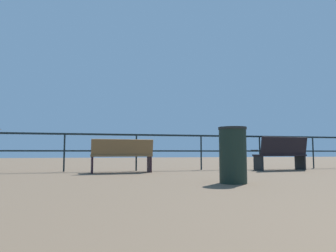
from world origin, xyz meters
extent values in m
cube|color=black|center=(0.00, 9.02, 1.00)|extent=(22.95, 0.05, 0.05)
cube|color=black|center=(0.00, 9.02, 0.55)|extent=(22.95, 0.04, 0.04)
cylinder|color=black|center=(-3.82, 9.02, 0.50)|extent=(0.04, 0.04, 1.00)
cylinder|color=black|center=(-1.91, 9.02, 0.50)|extent=(0.04, 0.04, 1.00)
cylinder|color=black|center=(0.00, 9.02, 0.50)|extent=(0.04, 0.04, 1.00)
cylinder|color=black|center=(1.91, 9.02, 0.50)|extent=(0.04, 0.04, 1.00)
cylinder|color=black|center=(3.82, 9.02, 0.50)|extent=(0.04, 0.04, 1.00)
cube|color=brown|center=(-2.38, 8.34, 0.43)|extent=(1.55, 0.52, 0.05)
cube|color=brown|center=(-2.36, 8.14, 0.63)|extent=(1.53, 0.21, 0.41)
cube|color=black|center=(-1.65, 8.38, 0.21)|extent=(0.06, 0.39, 0.43)
cube|color=black|center=(-1.66, 8.55, 0.57)|extent=(0.05, 0.31, 0.04)
cube|color=black|center=(-3.10, 8.30, 0.21)|extent=(0.06, 0.39, 0.43)
cube|color=black|center=(-3.11, 8.47, 0.57)|extent=(0.05, 0.31, 0.04)
cube|color=black|center=(2.15, 8.34, 0.42)|extent=(1.57, 0.60, 0.05)
cube|color=black|center=(2.17, 8.13, 0.68)|extent=(1.54, 0.28, 0.52)
cube|color=black|center=(2.87, 8.41, 0.21)|extent=(0.08, 0.41, 0.42)
cube|color=black|center=(2.85, 8.59, 0.56)|extent=(0.07, 0.32, 0.04)
cube|color=black|center=(1.42, 8.27, 0.21)|extent=(0.08, 0.41, 0.42)
cube|color=black|center=(1.41, 8.45, 0.56)|extent=(0.07, 0.32, 0.04)
cylinder|color=black|center=(-0.79, 5.25, 0.45)|extent=(0.45, 0.45, 0.89)
cylinder|color=black|center=(-0.79, 5.25, 0.91)|extent=(0.47, 0.47, 0.04)
camera|label=1|loc=(-3.02, 0.60, 0.51)|focal=32.26mm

